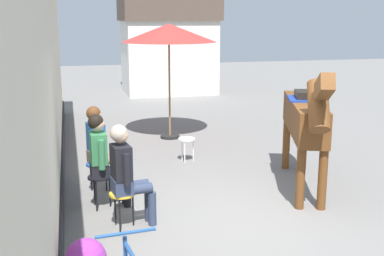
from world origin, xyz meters
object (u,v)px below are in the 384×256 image
object	(u,v)px
seated_visitor_far	(100,145)
spare_stool_white	(187,141)
saddled_horse_center	(306,119)
cafe_parasol	(169,34)
seated_visitor_near	(126,171)
seated_visitor_middle	(103,156)

from	to	relation	value
seated_visitor_far	spare_stool_white	bearing A→B (deg)	37.40
saddled_horse_center	cafe_parasol	bearing A→B (deg)	109.46
seated_visitor_near	seated_visitor_far	xyz separation A→B (m)	(-0.24, 1.42, 0.00)
seated_visitor_far	seated_visitor_near	bearing A→B (deg)	-80.59
seated_visitor_far	cafe_parasol	size ratio (longest dim) A/B	0.54
saddled_horse_center	seated_visitor_middle	bearing A→B (deg)	-179.93
spare_stool_white	cafe_parasol	bearing A→B (deg)	87.87
saddled_horse_center	spare_stool_white	bearing A→B (deg)	126.42
saddled_horse_center	seated_visitor_far	bearing A→B (deg)	168.18
seated_visitor_near	seated_visitor_middle	world-z (taller)	same
saddled_horse_center	cafe_parasol	distance (m)	4.29
seated_visitor_near	spare_stool_white	world-z (taller)	seated_visitor_near
seated_visitor_near	seated_visitor_middle	distance (m)	0.80
cafe_parasol	seated_visitor_far	bearing A→B (deg)	-118.78
seated_visitor_far	cafe_parasol	world-z (taller)	cafe_parasol
seated_visitor_far	cafe_parasol	distance (m)	4.01
seated_visitor_far	saddled_horse_center	xyz separation A→B (m)	(3.15, -0.66, 0.38)
seated_visitor_near	seated_visitor_middle	size ratio (longest dim) A/B	1.00
seated_visitor_far	spare_stool_white	distance (m)	2.17
seated_visitor_middle	saddled_horse_center	distance (m)	3.17
seated_visitor_far	seated_visitor_middle	bearing A→B (deg)	-90.26
seated_visitor_middle	seated_visitor_far	bearing A→B (deg)	89.74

